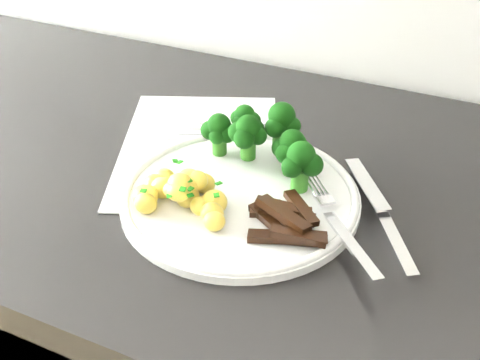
# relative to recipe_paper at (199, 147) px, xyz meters

# --- Properties ---
(recipe_paper) EXTENTS (0.31, 0.35, 0.00)m
(recipe_paper) POSITION_rel_recipe_paper_xyz_m (0.00, 0.00, 0.00)
(recipe_paper) COLOR white
(recipe_paper) RESTS_ON counter
(plate) EXTENTS (0.28, 0.28, 0.02)m
(plate) POSITION_rel_recipe_paper_xyz_m (0.10, -0.08, 0.01)
(plate) COLOR white
(plate) RESTS_ON counter
(broccoli) EXTENTS (0.17, 0.11, 0.08)m
(broccoli) POSITION_rel_recipe_paper_xyz_m (0.10, -0.01, 0.05)
(broccoli) COLOR #255D17
(broccoli) RESTS_ON plate
(potatoes) EXTENTS (0.12, 0.09, 0.04)m
(potatoes) POSITION_rel_recipe_paper_xyz_m (0.05, -0.13, 0.02)
(potatoes) COLOR #F2CB50
(potatoes) RESTS_ON plate
(beef_strips) EXTENTS (0.10, 0.09, 0.03)m
(beef_strips) POSITION_rel_recipe_paper_xyz_m (0.17, -0.12, 0.02)
(beef_strips) COLOR black
(beef_strips) RESTS_ON plate
(fork) EXTENTS (0.13, 0.15, 0.02)m
(fork) POSITION_rel_recipe_paper_xyz_m (0.23, -0.11, 0.02)
(fork) COLOR silver
(fork) RESTS_ON plate
(knife) EXTENTS (0.13, 0.18, 0.02)m
(knife) POSITION_rel_recipe_paper_xyz_m (0.27, -0.07, 0.01)
(knife) COLOR silver
(knife) RESTS_ON plate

